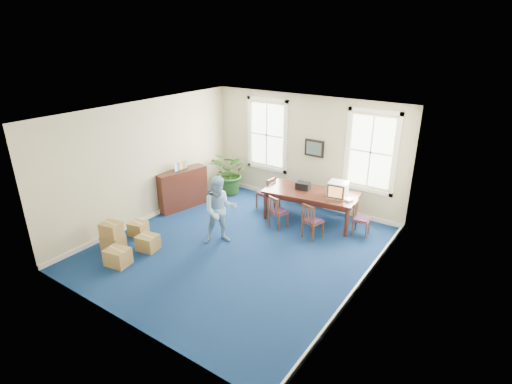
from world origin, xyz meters
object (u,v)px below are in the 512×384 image
Objects in this scene: man at (220,210)px; cardboard_boxes at (120,236)px; conference_table at (310,206)px; credenza at (182,188)px; chair_near_left at (278,211)px; crt_tv at (338,190)px; potted_plant at (230,173)px.

man is 2.39m from cardboard_boxes.
conference_table is at bearing 15.85° from man.
credenza is at bearing 110.27° from man.
chair_near_left reaches higher than cardboard_boxes.
conference_table is 1.44× the size of man.
conference_table is at bearing 176.74° from crt_tv.
chair_near_left is (-0.50, -0.83, 0.03)m from conference_table.
crt_tv reaches higher than credenza.
conference_table is 1.92× the size of cardboard_boxes.
chair_near_left is at bearing 52.13° from cardboard_boxes.
potted_plant is at bearing 84.75° from credenza.
man is at bearing -125.89° from conference_table.
cardboard_boxes is at bearing -134.08° from conference_table.
potted_plant is (-2.45, 1.13, 0.24)m from chair_near_left.
conference_table is 3.72m from credenza.
conference_table is 1.61× the size of credenza.
credenza is (-2.23, 0.99, -0.25)m from man.
conference_table is at bearing -107.75° from chair_near_left.
credenza reaches higher than chair_near_left.
conference_table is 2.75× the size of chair_near_left.
potted_plant reaches higher than chair_near_left.
potted_plant is at bearing 168.54° from crt_tv.
man is at bearing 44.33° from cardboard_boxes.
chair_near_left is 0.59× the size of credenza.
chair_near_left is 3.94m from cardboard_boxes.
potted_plant is (-3.67, 0.24, -0.35)m from crt_tv.
credenza reaches higher than conference_table.
cardboard_boxes is at bearing -65.45° from credenza.
crt_tv is 0.36× the size of potted_plant.
crt_tv is at bearing -3.18° from conference_table.
cardboard_boxes is at bearing -89.52° from potted_plant.
crt_tv reaches higher than cardboard_boxes.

